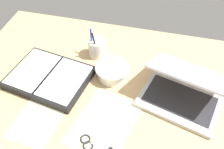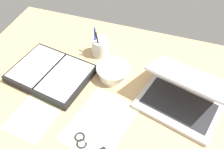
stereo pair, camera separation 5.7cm
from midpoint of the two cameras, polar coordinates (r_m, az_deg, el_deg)
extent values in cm
cube|color=tan|center=(101.51, 2.10, -6.58)|extent=(140.00, 100.00, 2.00)
cube|color=#B7B7BC|center=(102.59, 16.45, -6.79)|extent=(35.09, 28.84, 1.80)
cube|color=#232328|center=(101.80, 16.57, -6.45)|extent=(29.96, 22.06, 0.24)
cube|color=#B7B7BC|center=(98.85, 19.10, -0.64)|extent=(34.64, 27.22, 9.82)
cube|color=silver|center=(98.69, 18.98, -0.87)|extent=(31.72, 24.50, 8.48)
cylinder|color=silver|center=(107.43, 1.76, 0.49)|extent=(12.39, 12.39, 5.42)
torus|color=silver|center=(105.48, 1.80, 1.50)|extent=(14.58, 14.58, 1.17)
cylinder|color=white|center=(116.83, -1.32, 6.22)|extent=(7.74, 7.74, 8.62)
cylinder|color=black|center=(113.06, -1.67, 6.85)|extent=(2.91, 0.89, 13.44)
cylinder|color=#233899|center=(114.61, -2.42, 7.46)|extent=(2.20, 4.25, 13.17)
cube|color=black|center=(110.72, -12.32, 0.14)|extent=(36.13, 29.85, 3.38)
cube|color=silver|center=(113.60, -15.61, 2.13)|extent=(18.52, 24.90, 0.30)
cube|color=silver|center=(105.65, -9.11, -0.64)|extent=(18.52, 24.90, 0.30)
cube|color=black|center=(109.31, -12.49, 0.85)|extent=(4.47, 22.59, 0.30)
cube|color=#B7B7BC|center=(91.95, -1.30, -13.55)|extent=(7.87, 9.18, 0.30)
cube|color=#B7B7BC|center=(92.21, -1.30, -13.64)|extent=(10.31, 5.94, 0.30)
torus|color=#232328|center=(90.84, -5.09, -15.54)|extent=(3.90, 3.90, 0.70)
torus|color=#232328|center=(92.16, -5.59, -14.07)|extent=(3.90, 3.90, 0.70)
cube|color=#F4EFB2|center=(94.99, -0.95, -11.02)|extent=(25.57, 31.45, 0.16)
cube|color=#F4EFB2|center=(101.22, -14.95, -8.12)|extent=(18.70, 26.36, 0.16)
cube|color=silver|center=(89.76, -0.72, -16.25)|extent=(1.67, 1.67, 0.60)
camera|label=1|loc=(0.03, -88.38, 1.74)|focal=40.00mm
camera|label=2|loc=(0.03, 91.62, -1.74)|focal=40.00mm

